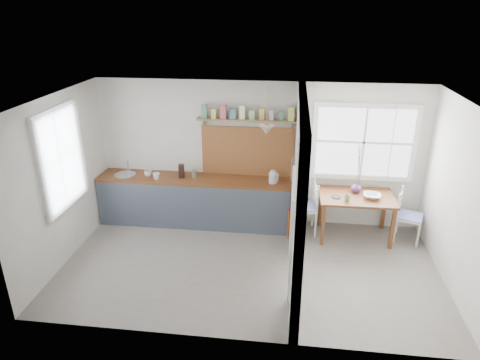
# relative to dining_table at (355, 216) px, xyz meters

# --- Properties ---
(floor) EXTENTS (5.80, 3.20, 0.01)m
(floor) POSITION_rel_dining_table_xyz_m (-1.72, -1.15, -0.39)
(floor) COLOR gray
(floor) RESTS_ON ground
(ceiling) EXTENTS (5.80, 3.20, 0.01)m
(ceiling) POSITION_rel_dining_table_xyz_m (-1.72, -1.15, 2.21)
(ceiling) COLOR silver
(ceiling) RESTS_ON walls
(walls) EXTENTS (5.81, 3.21, 2.60)m
(walls) POSITION_rel_dining_table_xyz_m (-1.72, -1.15, 0.91)
(walls) COLOR silver
(walls) RESTS_ON floor
(partition) EXTENTS (0.12, 3.20, 2.60)m
(partition) POSITION_rel_dining_table_xyz_m (-1.02, -1.09, 1.06)
(partition) COLOR silver
(partition) RESTS_ON floor
(kitchen_window) EXTENTS (0.10, 1.16, 1.50)m
(kitchen_window) POSITION_rel_dining_table_xyz_m (-4.59, -1.15, 1.26)
(kitchen_window) COLOR white
(kitchen_window) RESTS_ON walls
(nook_window) EXTENTS (1.76, 0.10, 1.30)m
(nook_window) POSITION_rel_dining_table_xyz_m (0.08, 0.41, 1.21)
(nook_window) COLOR white
(nook_window) RESTS_ON walls
(counter) EXTENTS (3.50, 0.60, 0.90)m
(counter) POSITION_rel_dining_table_xyz_m (-2.85, 0.18, 0.07)
(counter) COLOR brown
(counter) RESTS_ON floor
(sink) EXTENTS (0.40, 0.40, 0.02)m
(sink) POSITION_rel_dining_table_xyz_m (-4.15, 0.15, 0.50)
(sink) COLOR silver
(sink) RESTS_ON counter
(backsplash) EXTENTS (1.65, 0.03, 0.90)m
(backsplash) POSITION_rel_dining_table_xyz_m (-1.92, 0.43, 0.96)
(backsplash) COLOR #955E2D
(backsplash) RESTS_ON walls
(shelf) EXTENTS (1.75, 0.20, 0.21)m
(shelf) POSITION_rel_dining_table_xyz_m (-1.92, 0.34, 1.62)
(shelf) COLOR olive
(shelf) RESTS_ON walls
(pendant_lamp) EXTENTS (0.26, 0.26, 0.16)m
(pendant_lamp) POSITION_rel_dining_table_xyz_m (-1.57, 0.00, 1.49)
(pendant_lamp) COLOR white
(pendant_lamp) RESTS_ON ceiling
(utensil_rail) EXTENTS (0.02, 0.50, 0.02)m
(utensil_rail) POSITION_rel_dining_table_xyz_m (-1.11, -0.25, 1.06)
(utensil_rail) COLOR silver
(utensil_rail) RESTS_ON partition
(dining_table) EXTENTS (1.26, 0.85, 0.78)m
(dining_table) POSITION_rel_dining_table_xyz_m (0.00, 0.00, 0.00)
(dining_table) COLOR brown
(dining_table) RESTS_ON floor
(chair_left) EXTENTS (0.48, 0.48, 0.97)m
(chair_left) POSITION_rel_dining_table_xyz_m (-0.88, 0.08, 0.09)
(chair_left) COLOR silver
(chair_left) RESTS_ON floor
(chair_right) EXTENTS (0.53, 0.53, 0.91)m
(chair_right) POSITION_rel_dining_table_xyz_m (0.91, -0.01, 0.06)
(chair_right) COLOR silver
(chair_right) RESTS_ON floor
(kettle) EXTENTS (0.20, 0.16, 0.23)m
(kettle) POSITION_rel_dining_table_xyz_m (-1.44, 0.10, 0.62)
(kettle) COLOR silver
(kettle) RESTS_ON counter
(mug_a) EXTENTS (0.15, 0.15, 0.12)m
(mug_a) POSITION_rel_dining_table_xyz_m (-3.50, 0.01, 0.57)
(mug_a) COLOR silver
(mug_a) RESTS_ON counter
(mug_b) EXTENTS (0.18, 0.18, 0.11)m
(mug_b) POSITION_rel_dining_table_xyz_m (-3.70, 0.15, 0.56)
(mug_b) COLOR silver
(mug_b) RESTS_ON counter
(knife_block) EXTENTS (0.13, 0.16, 0.23)m
(knife_block) POSITION_rel_dining_table_xyz_m (-3.09, 0.19, 0.62)
(knife_block) COLOR #43281E
(knife_block) RESTS_ON counter
(jar) EXTENTS (0.09, 0.09, 0.14)m
(jar) POSITION_rel_dining_table_xyz_m (-2.85, 0.18, 0.58)
(jar) COLOR #746F53
(jar) RESTS_ON counter
(towel_magenta) EXTENTS (0.02, 0.03, 0.52)m
(towel_magenta) POSITION_rel_dining_table_xyz_m (-1.14, -0.15, -0.12)
(towel_magenta) COLOR #CC1647
(towel_magenta) RESTS_ON counter
(towel_orange) EXTENTS (0.02, 0.03, 0.56)m
(towel_orange) POSITION_rel_dining_table_xyz_m (-1.14, -0.22, -0.14)
(towel_orange) COLOR #D85D18
(towel_orange) RESTS_ON counter
(bowl) EXTENTS (0.33, 0.33, 0.07)m
(bowl) POSITION_rel_dining_table_xyz_m (0.24, -0.06, 0.43)
(bowl) COLOR silver
(bowl) RESTS_ON dining_table
(table_cup) EXTENTS (0.13, 0.13, 0.10)m
(table_cup) POSITION_rel_dining_table_xyz_m (-0.19, -0.20, 0.44)
(table_cup) COLOR #719D6D
(table_cup) RESTS_ON dining_table
(plate) EXTENTS (0.19, 0.19, 0.01)m
(plate) POSITION_rel_dining_table_xyz_m (-0.36, -0.11, 0.40)
(plate) COLOR black
(plate) RESTS_ON dining_table
(vase) EXTENTS (0.23, 0.23, 0.19)m
(vase) POSITION_rel_dining_table_xyz_m (-0.00, 0.15, 0.48)
(vase) COLOR #53346B
(vase) RESTS_ON dining_table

